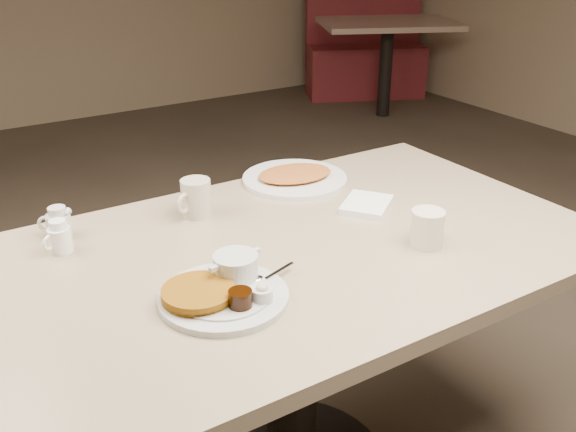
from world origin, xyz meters
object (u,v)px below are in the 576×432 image
diner_table (292,305)px  creamer_right (58,223)px  coffee_mug_near (428,227)px  coffee_mug_far (195,198)px  creamer_left (59,237)px  booth_back_right (367,50)px  hash_plate (295,177)px  main_plate (223,288)px

diner_table → creamer_right: (-0.46, 0.34, 0.21)m
coffee_mug_near → diner_table: bearing=148.5°
coffee_mug_far → creamer_left: (-0.36, -0.02, -0.01)m
coffee_mug_far → booth_back_right: bearing=45.3°
coffee_mug_far → creamer_right: bearing=169.4°
coffee_mug_near → booth_back_right: 4.39m
booth_back_right → hash_plate: bearing=-131.8°
booth_back_right → main_plate: bearing=-132.3°
diner_table → main_plate: bearing=-153.6°
booth_back_right → creamer_right: bearing=-138.3°
creamer_left → diner_table: bearing=-28.8°
booth_back_right → creamer_left: bearing=-137.8°
diner_table → main_plate: 0.34m
diner_table → booth_back_right: bearing=49.0°
diner_table → hash_plate: (0.23, 0.35, 0.18)m
creamer_right → booth_back_right: (3.36, 2.99, -0.38)m
creamer_left → booth_back_right: (3.38, 3.07, -0.38)m
main_plate → booth_back_right: size_ratio=0.23×
diner_table → creamer_right: creamer_right is taller
coffee_mug_near → booth_back_right: size_ratio=0.08×
booth_back_right → coffee_mug_far: bearing=-134.7°
creamer_left → booth_back_right: booth_back_right is taller
coffee_mug_near → creamer_right: size_ratio=1.51×
coffee_mug_far → hash_plate: (0.35, 0.07, -0.04)m
diner_table → hash_plate: 0.45m
coffee_mug_far → creamer_left: size_ratio=1.52×
hash_plate → coffee_mug_near: bearing=-84.7°
main_plate → creamer_right: 0.51m
hash_plate → booth_back_right: booth_back_right is taller
creamer_left → booth_back_right: size_ratio=0.05×
main_plate → creamer_left: bearing=121.0°
coffee_mug_far → hash_plate: coffee_mug_far is taller
creamer_left → coffee_mug_far: bearing=2.5°
creamer_right → booth_back_right: booth_back_right is taller
main_plate → creamer_right: bearing=114.8°
coffee_mug_far → creamer_left: coffee_mug_far is taller
coffee_mug_far → creamer_left: bearing=-177.5°
creamer_right → booth_back_right: 4.51m
creamer_left → booth_back_right: bearing=42.2°
diner_table → coffee_mug_far: coffee_mug_far is taller
creamer_right → booth_back_right: bearing=41.7°
coffee_mug_far → booth_back_right: 4.31m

